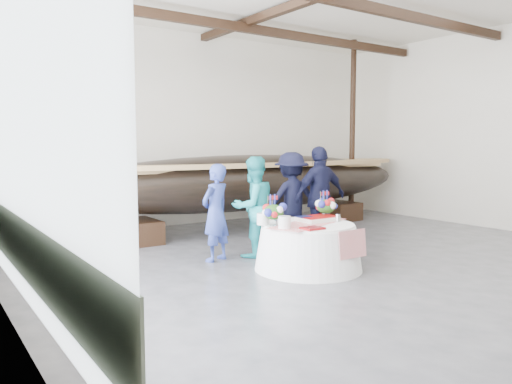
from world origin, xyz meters
TOP-DOWN VIEW (x-y plane):
  - floor at (0.00, 0.00)m, footprint 10.00×12.00m
  - wall_back at (0.00, 6.00)m, footprint 10.00×0.02m
  - wall_left at (-5.00, 0.00)m, footprint 0.02×12.00m
  - pavilion_structure at (0.00, 0.77)m, footprint 9.80×11.76m
  - open_bay at (-4.95, 1.00)m, footprint 0.03×7.00m
  - longboat_display at (0.37, 4.46)m, footprint 8.90×1.78m
  - banquet_table at (-0.89, 1.03)m, footprint 1.63×1.63m
  - tabletop_items at (-0.90, 1.17)m, footprint 1.61×1.06m
  - guest_woman_blue at (-1.76, 2.32)m, footprint 0.68×0.57m
  - guest_woman_teal at (-1.08, 2.23)m, footprint 0.86×0.69m
  - guest_man_left at (-0.00, 2.55)m, footprint 1.21×0.80m
  - guest_man_right at (0.38, 2.18)m, footprint 1.12×0.51m

SIDE VIEW (x-z plane):
  - floor at x=0.00m, z-range -0.01..0.01m
  - banquet_table at x=-0.89m, z-range 0.00..0.70m
  - guest_woman_blue at x=-1.76m, z-range 0.00..1.59m
  - guest_woman_teal at x=-1.08m, z-range 0.00..1.70m
  - tabletop_items at x=-0.90m, z-range 0.65..1.05m
  - guest_man_left at x=0.00m, z-range 0.00..1.76m
  - guest_man_right at x=0.38m, z-range 0.00..1.87m
  - longboat_display at x=0.37m, z-range 0.23..1.90m
  - open_bay at x=-4.95m, z-range 0.23..3.43m
  - wall_back at x=0.00m, z-range 0.00..4.50m
  - wall_left at x=-5.00m, z-range 0.00..4.50m
  - pavilion_structure at x=0.00m, z-range 1.75..6.25m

